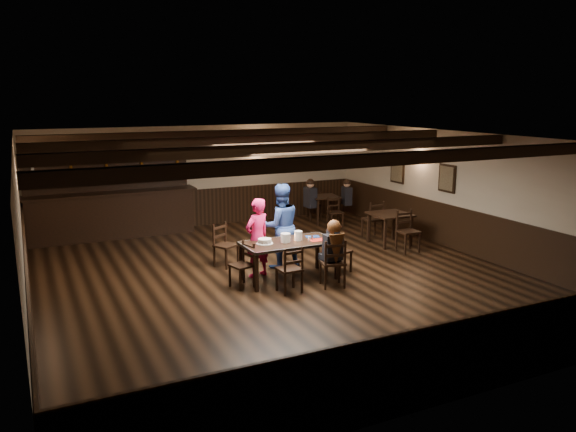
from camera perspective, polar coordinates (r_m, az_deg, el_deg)
name	(u,v)px	position (r m, az deg, el deg)	size (l,w,h in m)	color
ground	(281,277)	(11.04, -0.69, -6.21)	(10.00, 10.00, 0.00)	black
room_shell	(281,189)	(10.66, -0.75, 2.80)	(9.02, 10.02, 2.71)	#BBB29B
dining_table	(289,245)	(10.71, 0.09, -2.96)	(1.80, 0.91, 0.75)	black
chair_near_left	(291,266)	(10.01, 0.34, -5.13)	(0.42, 0.40, 0.86)	black
chair_near_right	(334,260)	(10.33, 4.68, -4.45)	(0.51, 0.50, 0.91)	black
chair_end_left	(245,261)	(10.41, -4.39, -4.57)	(0.46, 0.47, 0.84)	black
chair_end_right	(337,248)	(11.18, 4.96, -3.27)	(0.50, 0.51, 0.88)	black
chair_far_pushed	(223,241)	(11.71, -6.62, -2.56)	(0.55, 0.55, 0.89)	black
woman_pink	(257,238)	(10.90, -3.14, -2.22)	(0.57, 0.37, 1.55)	#DB1142
man_blue	(280,226)	(11.43, -0.78, -1.03)	(0.85, 0.66, 1.74)	navy
seated_person	(333,243)	(10.30, 4.64, -2.74)	(0.34, 0.51, 0.84)	black
cake	(265,241)	(10.54, -2.38, -2.60)	(0.31, 0.31, 0.10)	white
plate_stack_a	(285,238)	(10.63, -0.26, -2.22)	(0.18, 0.18, 0.17)	white
plate_stack_b	(298,235)	(10.78, 1.04, -1.99)	(0.16, 0.16, 0.18)	white
tea_light	(288,238)	(10.83, -0.02, -2.29)	(0.06, 0.06, 0.06)	#A5A8AD
salt_shaker	(309,239)	(10.75, 2.14, -2.31)	(0.03, 0.03, 0.08)	silver
pepper_shaker	(312,237)	(10.81, 2.45, -2.19)	(0.04, 0.04, 0.10)	#A5A8AD
drink_glass	(299,237)	(10.87, 1.16, -2.10)	(0.06, 0.06, 0.10)	silver
menu_red	(317,240)	(10.83, 2.99, -2.43)	(0.32, 0.22, 0.00)	#A01911
menu_blue	(312,236)	(11.08, 2.50, -2.08)	(0.28, 0.19, 0.00)	navy
bar_counter	(112,208)	(14.62, -17.49, 0.74)	(4.17, 0.70, 2.20)	black
back_table_a	(390,217)	(13.47, 10.31, -0.14)	(0.90, 0.90, 0.75)	black
back_table_b	(324,200)	(15.60, 3.72, 1.67)	(0.84, 0.84, 0.75)	black
bg_patron_left	(310,193)	(15.35, 2.28, 2.33)	(0.24, 0.39, 0.79)	black
bg_patron_right	(347,192)	(15.79, 5.99, 2.43)	(0.28, 0.39, 0.72)	black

